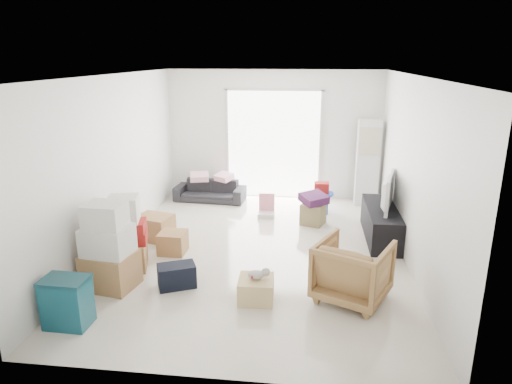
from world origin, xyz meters
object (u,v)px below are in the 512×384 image
Objects in this scene: ac_tower at (367,163)px; ottoman at (313,214)px; kids_table at (321,191)px; armchair at (353,268)px; wood_crate at (256,289)px; sofa at (210,187)px; storage_bins at (67,302)px; tv_console at (381,223)px; television at (382,204)px.

ottoman is at bearing -129.26° from ac_tower.
armchair is at bearing -84.32° from kids_table.
kids_table is 3.60m from wood_crate.
storage_bins is (-0.60, -4.80, 0.01)m from sofa.
storage_bins reaches higher than wood_crate.
tv_console is at bearing 50.92° from wood_crate.
ottoman is at bearing 52.64° from storage_bins.
storage_bins is at bearing -127.36° from ottoman.
sofa is 2.47m from ottoman.
television is 2.20m from armchair.
kids_table is at bearing 76.93° from ottoman.
wood_crate is (-0.72, -2.82, -0.05)m from ottoman.
television is at bearing 0.00° from tv_console.
sofa is 4.84m from storage_bins.
armchair is 1.40× the size of kids_table.
wood_crate is at bearing -113.44° from ac_tower.
wood_crate is (-1.84, -2.27, -0.46)m from television.
ac_tower is at bearing 15.65° from television.
television reaches higher than tv_console.
storage_bins is at bearing -92.90° from sofa.
armchair is (-0.64, -2.10, -0.18)m from television.
tv_console is at bearing 38.33° from storage_bins.
sofa is at bearing -177.36° from ac_tower.
kids_table is (0.15, 0.66, 0.24)m from ottoman.
television is 4.98m from storage_bins.
sofa is at bearing -29.53° from armchair.
television is 2.28× the size of wood_crate.
ottoman is at bearing -103.07° from kids_table.
ottoman reaches higher than wood_crate.
storage_bins is at bearing -141.67° from tv_console.
ac_tower is 4.00× the size of wood_crate.
storage_bins is (-3.26, -0.99, -0.13)m from armchair.
armchair reaches higher than television.
ottoman is at bearing 77.97° from television.
kids_table is at bearing 128.83° from tv_console.
ac_tower is 2.05× the size of armchair.
television reaches higher than sofa.
ac_tower is at bearing 91.53° from tv_console.
tv_console is at bearing -26.15° from ottoman.
tv_console is at bearing -23.27° from sofa.
ottoman is (-0.48, 2.65, -0.24)m from armchair.
wood_crate is (-1.84, -2.27, -0.12)m from tv_console.
armchair is at bearing -98.52° from ac_tower.
armchair is 3.41m from storage_bins.
storage_bins is 0.96× the size of kids_table.
ac_tower is at bearing 6.86° from sofa.
armchair reaches higher than storage_bins.
tv_console is (0.05, -1.87, -0.61)m from ac_tower.
armchair is 1.24m from wood_crate.
storage_bins is (-3.85, -4.95, -0.58)m from ac_tower.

